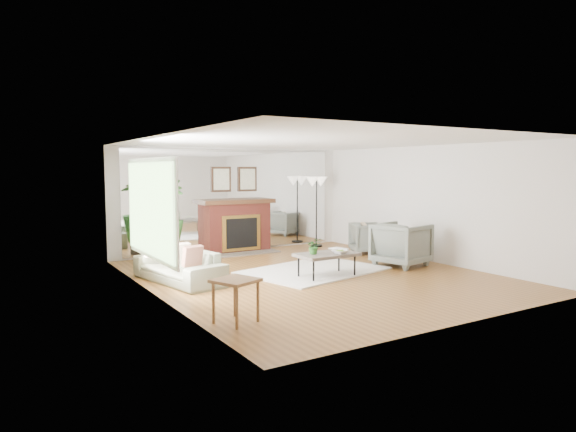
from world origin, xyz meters
TOP-DOWN VIEW (x-y plane):
  - ground at (0.00, 0.00)m, footprint 7.00×7.00m
  - wall_left at (-2.99, 0.00)m, footprint 0.02×7.00m
  - wall_right at (2.99, 0.00)m, footprint 0.02×7.00m
  - wall_back at (0.00, 3.49)m, footprint 6.00×0.02m
  - mirror_panel at (0.00, 3.47)m, footprint 5.40×0.04m
  - window_panel at (-2.96, 0.40)m, footprint 0.04×2.40m
  - fireplace at (0.00, 3.26)m, footprint 1.85×0.83m
  - area_rug at (0.23, 0.36)m, footprint 2.97×2.41m
  - coffee_table at (0.11, -0.25)m, footprint 1.14×0.68m
  - sofa at (-2.35, 0.80)m, footprint 1.14×2.08m
  - armchair_back at (2.57, 1.48)m, footprint 1.05×1.03m
  - armchair_front at (2.09, -0.12)m, footprint 1.17×1.14m
  - side_table at (-2.55, -1.92)m, footprint 0.66×0.66m
  - potted_ficus at (-2.05, 2.67)m, footprint 1.01×1.01m
  - floor_lamp at (2.11, 2.99)m, footprint 0.58×0.32m
  - tabletop_plant at (-0.16, -0.21)m, footprint 0.31×0.29m
  - fruit_bowl at (0.28, -0.42)m, footprint 0.33×0.33m
  - book at (0.44, -0.03)m, footprint 0.28×0.35m

SIDE VIEW (x-z plane):
  - ground at x=0.00m, z-range 0.00..0.00m
  - area_rug at x=0.23m, z-range 0.00..0.03m
  - sofa at x=-2.35m, z-range 0.00..0.57m
  - armchair_back at x=2.57m, z-range 0.00..0.73m
  - coffee_table at x=0.11m, z-range 0.19..0.64m
  - armchair_front at x=2.09m, z-range 0.00..0.90m
  - book at x=0.44m, z-range 0.45..0.48m
  - fruit_bowl at x=0.28m, z-range 0.45..0.52m
  - side_table at x=-2.55m, z-range 0.20..0.78m
  - tabletop_plant at x=-0.16m, z-range 0.45..0.74m
  - fireplace at x=0.00m, z-range -0.37..1.68m
  - potted_ficus at x=-2.05m, z-range 0.06..1.93m
  - wall_left at x=-2.99m, z-range 0.00..2.50m
  - wall_right at x=2.99m, z-range 0.00..2.50m
  - wall_back at x=0.00m, z-range 0.00..2.50m
  - mirror_panel at x=0.00m, z-range 0.05..2.45m
  - window_panel at x=-2.96m, z-range 0.60..2.10m
  - floor_lamp at x=2.11m, z-range 0.64..2.43m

